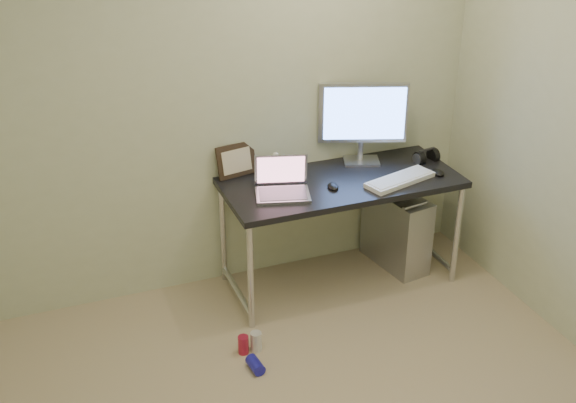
% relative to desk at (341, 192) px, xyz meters
% --- Properties ---
extents(wall_back, '(3.50, 0.02, 2.50)m').
position_rel_desk_xyz_m(wall_back, '(-0.74, 0.33, 0.58)').
color(wall_back, beige).
rests_on(wall_back, ground).
extents(desk, '(1.51, 0.66, 0.75)m').
position_rel_desk_xyz_m(desk, '(0.00, 0.00, 0.00)').
color(desk, black).
rests_on(desk, ground).
extents(tower_computer, '(0.31, 0.54, 0.57)m').
position_rel_desk_xyz_m(tower_computer, '(0.46, 0.06, -0.40)').
color(tower_computer, '#B4B4BA').
rests_on(tower_computer, ground).
extents(cable_a, '(0.01, 0.16, 0.69)m').
position_rel_desk_xyz_m(cable_a, '(0.41, 0.28, -0.27)').
color(cable_a, black).
rests_on(cable_a, ground).
extents(cable_b, '(0.02, 0.11, 0.71)m').
position_rel_desk_xyz_m(cable_b, '(0.50, 0.26, -0.29)').
color(cable_b, black).
rests_on(cable_b, ground).
extents(can_red, '(0.08, 0.08, 0.11)m').
position_rel_desk_xyz_m(can_red, '(-0.84, -0.51, -0.61)').
color(can_red, '#AC1C3A').
rests_on(can_red, ground).
extents(can_white, '(0.08, 0.08, 0.12)m').
position_rel_desk_xyz_m(can_white, '(-0.76, -0.52, -0.61)').
color(can_white, silver).
rests_on(can_white, ground).
extents(can_blue, '(0.08, 0.13, 0.07)m').
position_rel_desk_xyz_m(can_blue, '(-0.83, -0.68, -0.63)').
color(can_blue, '#1F1DB0').
rests_on(can_blue, ground).
extents(laptop, '(0.39, 0.34, 0.22)m').
position_rel_desk_xyz_m(laptop, '(-0.42, -0.04, 0.14)').
color(laptop, '#B6B7BF').
rests_on(laptop, desk).
extents(monitor, '(0.56, 0.24, 0.55)m').
position_rel_desk_xyz_m(monitor, '(0.24, 0.22, 0.40)').
color(monitor, '#B6B7BF').
rests_on(monitor, desk).
extents(keyboard, '(0.50, 0.28, 0.03)m').
position_rel_desk_xyz_m(keyboard, '(0.33, -0.16, 0.10)').
color(keyboard, white).
rests_on(keyboard, desk).
extents(mouse_right, '(0.09, 0.13, 0.04)m').
position_rel_desk_xyz_m(mouse_right, '(0.62, -0.14, 0.10)').
color(mouse_right, black).
rests_on(mouse_right, desk).
extents(mouse_left, '(0.08, 0.11, 0.04)m').
position_rel_desk_xyz_m(mouse_left, '(-0.10, -0.09, 0.10)').
color(mouse_left, black).
rests_on(mouse_left, desk).
extents(headphones, '(0.17, 0.10, 0.11)m').
position_rel_desk_xyz_m(headphones, '(0.66, 0.07, 0.11)').
color(headphones, black).
rests_on(headphones, desk).
extents(picture_frame, '(0.28, 0.13, 0.22)m').
position_rel_desk_xyz_m(picture_frame, '(-0.60, 0.30, 0.19)').
color(picture_frame, black).
rests_on(picture_frame, desk).
extents(webcam, '(0.05, 0.04, 0.13)m').
position_rel_desk_xyz_m(webcam, '(-0.34, 0.27, 0.18)').
color(webcam, silver).
rests_on(webcam, desk).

